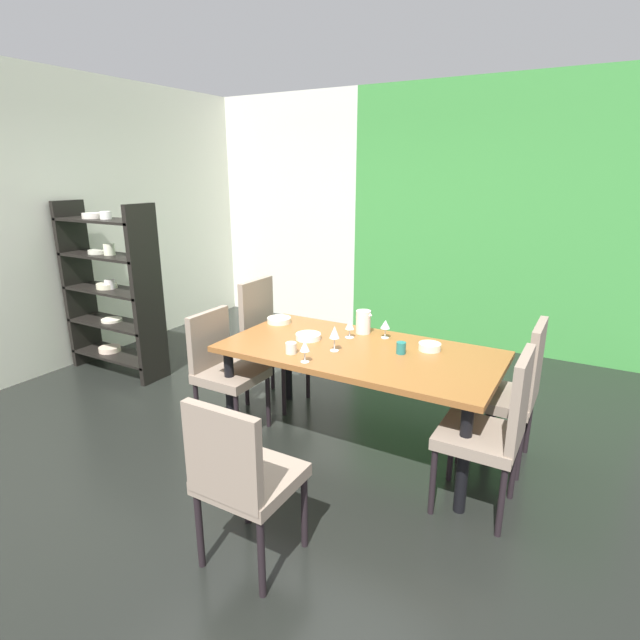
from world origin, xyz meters
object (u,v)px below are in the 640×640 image
chair_left_near (223,365)px  display_shelf (111,289)px  chair_head_near (241,474)px  serving_bowl_east (279,320)px  serving_bowl_south (430,347)px  cup_center (401,348)px  wine_glass_near_shelf (305,347)px  pitcher_rear (363,322)px  chair_left_far (268,337)px  chair_right_near (494,426)px  chair_right_far (513,387)px  wine_glass_west (335,333)px  serving_bowl_left (308,336)px  dining_table (359,359)px  cup_north (291,348)px  wine_glass_corner (385,325)px  wine_glass_right (350,325)px

chair_left_near → display_shelf: display_shelf is taller
chair_head_near → serving_bowl_east: 1.82m
serving_bowl_south → cup_center: bearing=-132.0°
serving_bowl_south → wine_glass_near_shelf: bearing=-135.5°
serving_bowl_east → pitcher_rear: pitcher_rear is taller
chair_left_far → chair_left_near: 0.60m
chair_right_near → chair_right_far: chair_right_far is taller
wine_glass_west → serving_bowl_left: 0.33m
chair_head_near → cup_center: bearing=79.4°
display_shelf → pitcher_rear: bearing=5.6°
dining_table → display_shelf: bearing=178.1°
chair_left_far → cup_north: size_ratio=13.91×
chair_right_far → serving_bowl_left: 1.45m
display_shelf → wine_glass_near_shelf: bearing=-11.1°
serving_bowl_south → wine_glass_corner: bearing=166.7°
serving_bowl_east → cup_north: cup_north is taller
serving_bowl_south → pitcher_rear: (-0.56, 0.12, 0.07)m
chair_left_near → cup_north: chair_left_near is taller
display_shelf → cup_north: (2.32, -0.39, -0.06)m
dining_table → serving_bowl_left: 0.43m
dining_table → serving_bowl_east: size_ratio=9.87×
wine_glass_right → serving_bowl_left: (-0.25, -0.18, -0.07)m
cup_center → cup_north: cup_center is taller
chair_head_near → pitcher_rear: (-0.15, 1.69, 0.30)m
cup_center → cup_north: bearing=-150.7°
dining_table → chair_left_near: chair_left_near is taller
pitcher_rear → wine_glass_near_shelf: bearing=-95.6°
display_shelf → serving_bowl_south: 3.12m
chair_left_far → pitcher_rear: 0.90m
wine_glass_corner → dining_table: bearing=-101.6°
dining_table → cup_center: bearing=11.7°
chair_right_near → pitcher_rear: bearing=60.2°
wine_glass_right → cup_center: 0.47m
chair_left_near → serving_bowl_south: bearing=110.3°
chair_head_near → pitcher_rear: 1.72m
wine_glass_right → chair_left_near: bearing=-149.1°
chair_left_far → serving_bowl_south: size_ratio=6.89×
serving_bowl_south → pitcher_rear: size_ratio=0.86×
serving_bowl_east → cup_center: 1.14m
wine_glass_corner → serving_bowl_left: 0.57m
chair_right_far → wine_glass_corner: chair_right_far is taller
dining_table → chair_right_far: size_ratio=1.89×
chair_head_near → wine_glass_right: bearing=97.0°
dining_table → chair_right_far: 1.04m
display_shelf → wine_glass_west: bearing=-4.6°
wine_glass_west → serving_bowl_south: 0.67m
serving_bowl_east → chair_left_far: bearing=159.4°
chair_right_near → pitcher_rear: chair_right_near is taller
cup_center → cup_north: (-0.65, -0.36, -0.00)m
dining_table → chair_head_near: size_ratio=2.05×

